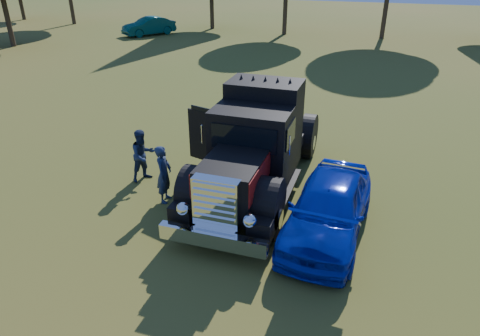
% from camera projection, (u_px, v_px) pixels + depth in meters
% --- Properties ---
extents(ground, '(120.00, 120.00, 0.00)m').
position_uv_depth(ground, '(175.00, 234.00, 10.48)').
color(ground, '#3F581A').
rests_on(ground, ground).
extents(diamond_t_truck, '(3.34, 7.16, 3.00)m').
position_uv_depth(diamond_t_truck, '(255.00, 150.00, 11.88)').
color(diamond_t_truck, black).
rests_on(diamond_t_truck, ground).
extents(hotrod_coupe, '(2.00, 4.40, 1.89)m').
position_uv_depth(hotrod_coupe, '(328.00, 208.00, 10.17)').
color(hotrod_coupe, '#0815B4').
rests_on(hotrod_coupe, ground).
extents(spectator_near, '(0.48, 0.65, 1.64)m').
position_uv_depth(spectator_near, '(164.00, 174.00, 11.57)').
color(spectator_near, '#1A223D').
rests_on(spectator_near, ground).
extents(spectator_far, '(0.91, 0.97, 1.60)m').
position_uv_depth(spectator_far, '(143.00, 155.00, 12.70)').
color(spectator_far, '#1A273E').
rests_on(spectator_far, ground).
extents(distant_teal_car, '(3.76, 4.51, 1.45)m').
position_uv_depth(distant_teal_car, '(149.00, 26.00, 35.91)').
color(distant_teal_car, '#082A35').
rests_on(distant_teal_car, ground).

